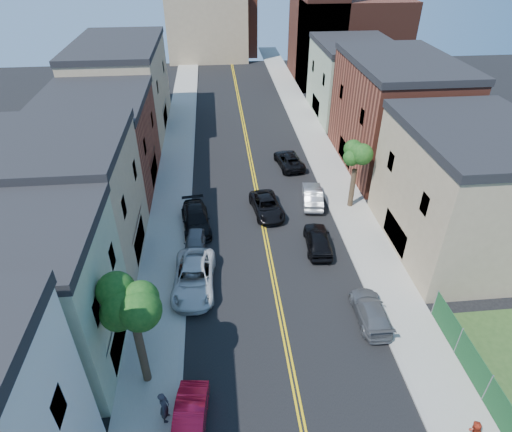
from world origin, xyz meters
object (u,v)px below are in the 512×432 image
object	(u,v)px
silver_car_right	(312,196)
dark_car_right_far	(289,160)
red_sedan	(190,422)
white_pickup	(194,278)
grey_car_left	(195,242)
black_car_left	(196,219)
black_car_right	(318,240)
black_suv_lane	(267,206)
grey_car_right	(371,311)
pedestrian_left	(164,407)

from	to	relation	value
silver_car_right	dark_car_right_far	size ratio (longest dim) A/B	0.93
red_sedan	white_pickup	size ratio (longest dim) A/B	0.72
grey_car_left	black_car_left	distance (m)	2.87
white_pickup	dark_car_right_far	world-z (taller)	white_pickup
black_car_left	black_car_right	distance (m)	10.01
grey_car_left	black_suv_lane	size ratio (longest dim) A/B	0.79
grey_car_right	black_car_right	world-z (taller)	black_car_right
white_pickup	pedestrian_left	size ratio (longest dim) A/B	3.02
white_pickup	black_car_left	xyz separation A→B (m)	(0.00, 7.12, -0.06)
white_pickup	grey_car_right	bearing A→B (deg)	-17.22
white_pickup	dark_car_right_far	size ratio (longest dim) A/B	1.20
grey_car_left	grey_car_right	xyz separation A→B (m)	(11.00, -8.22, -0.01)
white_pickup	grey_car_left	size ratio (longest dim) A/B	1.51
black_car_left	grey_car_right	size ratio (longest dim) A/B	1.18
red_sedan	grey_car_left	xyz separation A→B (m)	(0.00, 14.39, -0.03)
black_car_right	black_suv_lane	bearing A→B (deg)	-53.36
pedestrian_left	dark_car_right_far	bearing A→B (deg)	-16.66
grey_car_right	dark_car_right_far	distance (m)	21.16
dark_car_right_far	grey_car_left	bearing A→B (deg)	46.24
red_sedan	black_car_left	world-z (taller)	black_car_left
grey_car_right	black_car_right	size ratio (longest dim) A/B	0.99
grey_car_right	silver_car_right	world-z (taller)	silver_car_right
grey_car_left	pedestrian_left	world-z (taller)	pedestrian_left
silver_car_right	black_car_right	bearing A→B (deg)	89.83
white_pickup	pedestrian_left	bearing A→B (deg)	-94.56
black_car_left	grey_car_left	bearing A→B (deg)	-96.52
grey_car_left	dark_car_right_far	xyz separation A→B (m)	(9.30, 12.87, 0.02)
silver_car_right	pedestrian_left	bearing A→B (deg)	67.38
black_suv_lane	grey_car_right	bearing A→B (deg)	-75.61
black_car_right	silver_car_right	xyz separation A→B (m)	(0.91, 6.42, -0.02)
red_sedan	dark_car_right_far	size ratio (longest dim) A/B	0.86
silver_car_right	grey_car_left	bearing A→B (deg)	36.64
silver_car_right	pedestrian_left	size ratio (longest dim) A/B	2.35
red_sedan	grey_car_right	bearing A→B (deg)	35.47
black_suv_lane	silver_car_right	bearing A→B (deg)	8.86
grey_car_right	black_car_right	bearing A→B (deg)	-75.66
silver_car_right	black_suv_lane	distance (m)	4.38
pedestrian_left	red_sedan	bearing A→B (deg)	-113.14
silver_car_right	black_suv_lane	xyz separation A→B (m)	(-4.21, -1.22, -0.07)
grey_car_right	dark_car_right_far	size ratio (longest dim) A/B	0.91
red_sedan	pedestrian_left	distance (m)	1.43
white_pickup	black_car_left	world-z (taller)	white_pickup
silver_car_right	dark_car_right_far	distance (m)	7.33
grey_car_right	red_sedan	bearing A→B (deg)	30.70
grey_car_right	grey_car_left	bearing A→B (deg)	-35.38
pedestrian_left	black_suv_lane	bearing A→B (deg)	-16.79
grey_car_right	black_car_right	distance (m)	7.60
grey_car_left	silver_car_right	world-z (taller)	silver_car_right
red_sedan	silver_car_right	size ratio (longest dim) A/B	0.92
red_sedan	grey_car_left	distance (m)	14.39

